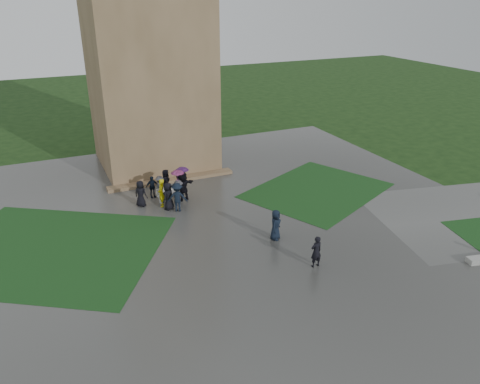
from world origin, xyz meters
name	(u,v)px	position (x,y,z in m)	size (l,w,h in m)	color
ground	(230,252)	(0.00, 0.00, 0.00)	(120.00, 120.00, 0.00)	black
plaza	(216,235)	(0.00, 2.00, 0.01)	(34.00, 34.00, 0.02)	#353533
lawn_inset_left	(51,250)	(-8.50, 4.00, 0.03)	(11.00, 9.00, 0.01)	#123314
lawn_inset_right	(317,190)	(8.50, 5.00, 0.03)	(9.00, 7.00, 0.01)	#123314
tower	(147,43)	(0.00, 15.00, 9.00)	(8.00, 8.00, 18.00)	brown
tower_plinth	(172,180)	(0.00, 10.60, 0.13)	(9.00, 0.80, 0.22)	brown
bench	(169,193)	(-1.09, 7.56, 0.51)	(1.70, 1.12, 0.95)	#B3B3AE
visitor_cluster	(171,188)	(-1.02, 7.15, 0.99)	(4.14, 3.88, 2.36)	black
pedestrian_mid	(276,225)	(2.76, 0.24, 0.88)	(0.84, 0.57, 1.72)	black
pedestrian_near	(316,252)	(3.27, -2.97, 0.84)	(0.60, 0.39, 1.65)	black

